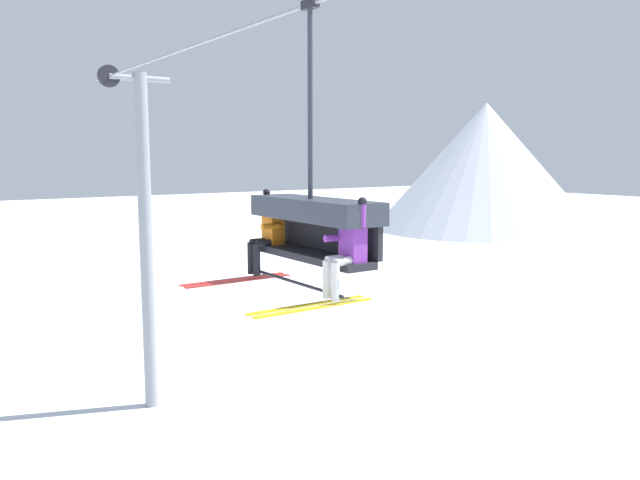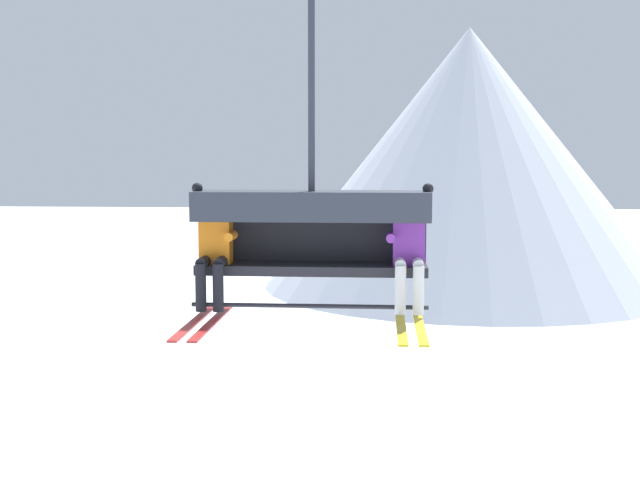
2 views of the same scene
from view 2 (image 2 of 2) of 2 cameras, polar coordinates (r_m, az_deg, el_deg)
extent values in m
cone|color=silver|center=(42.50, 10.45, 5.73)|extent=(21.14, 21.14, 13.36)
cube|color=#232328|center=(8.27, -0.60, -2.06)|extent=(2.37, 0.48, 0.10)
cube|color=#232328|center=(8.52, -0.44, 0.02)|extent=(2.37, 0.08, 0.45)
cube|color=#2D333D|center=(8.27, -0.57, 2.46)|extent=(2.42, 0.68, 0.30)
cylinder|color=black|center=(8.01, -0.80, -4.71)|extent=(2.37, 0.04, 0.04)
cylinder|color=#2D333D|center=(8.25, -0.62, 12.33)|extent=(0.07, 0.07, 2.54)
cube|color=orange|center=(8.36, -7.42, 0.11)|extent=(0.32, 0.22, 0.52)
sphere|color=black|center=(8.33, -7.45, 2.57)|extent=(0.22, 0.22, 0.22)
ellipsoid|color=black|center=(8.23, -7.59, 2.53)|extent=(0.17, 0.04, 0.08)
cylinder|color=black|center=(8.24, -8.24, -1.52)|extent=(0.11, 0.34, 0.11)
cylinder|color=black|center=(8.20, -7.04, -1.54)|extent=(0.11, 0.34, 0.11)
cylinder|color=black|center=(8.11, -8.48, -3.36)|extent=(0.11, 0.11, 0.48)
cylinder|color=black|center=(8.07, -7.26, -3.38)|extent=(0.11, 0.11, 0.48)
cube|color=#B22823|center=(7.88, -8.93, -5.78)|extent=(0.09, 1.70, 0.02)
cube|color=#B22823|center=(7.84, -7.67, -5.82)|extent=(0.09, 1.70, 0.02)
cylinder|color=orange|center=(8.37, -8.70, 2.50)|extent=(0.09, 0.09, 0.30)
sphere|color=black|center=(8.37, -8.72, 3.67)|extent=(0.11, 0.11, 0.11)
cylinder|color=orange|center=(8.17, -6.35, 0.28)|extent=(0.09, 0.30, 0.09)
cube|color=purple|center=(8.19, 6.33, 0.01)|extent=(0.32, 0.22, 0.52)
sphere|color=maroon|center=(8.16, 6.36, 2.51)|extent=(0.22, 0.22, 0.22)
ellipsoid|color=black|center=(8.06, 6.39, 2.47)|extent=(0.17, 0.04, 0.08)
cylinder|color=silver|center=(8.04, 5.73, -1.67)|extent=(0.11, 0.34, 0.11)
cylinder|color=silver|center=(8.05, 6.98, -1.68)|extent=(0.11, 0.34, 0.11)
cylinder|color=silver|center=(7.91, 5.74, -3.55)|extent=(0.11, 0.11, 0.48)
cylinder|color=silver|center=(7.92, 7.02, -3.56)|extent=(0.11, 0.11, 0.48)
cube|color=gold|center=(7.67, 5.77, -6.05)|extent=(0.09, 1.70, 0.02)
cube|color=gold|center=(7.68, 7.09, -6.06)|extent=(0.09, 1.70, 0.02)
cylinder|color=purple|center=(8.03, 5.04, 0.19)|extent=(0.09, 0.30, 0.09)
cylinder|color=purple|center=(8.17, 7.67, 2.44)|extent=(0.09, 0.09, 0.30)
sphere|color=black|center=(8.16, 7.69, 3.63)|extent=(0.11, 0.11, 0.11)
camera|label=1|loc=(7.29, 67.28, 4.27)|focal=35.00mm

